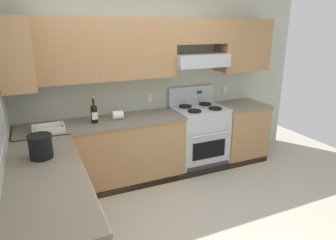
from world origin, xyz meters
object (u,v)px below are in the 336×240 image
at_px(bucket, 40,146).
at_px(bowl, 49,129).
at_px(stove, 199,137).
at_px(wine_bottle, 94,113).
at_px(paper_towel_roll, 117,115).

bearing_deg(bucket, bowl, 82.04).
distance_m(stove, wine_bottle, 1.64).
relative_size(wine_bottle, bowl, 0.95).
bearing_deg(paper_towel_roll, stove, -0.58).
bearing_deg(paper_towel_roll, bucket, -137.29).
xyz_separation_m(stove, wine_bottle, (-1.54, -0.02, 0.56)).
distance_m(stove, bucket, 2.43).
bearing_deg(bucket, wine_bottle, 52.50).
xyz_separation_m(stove, paper_towel_roll, (-1.23, 0.01, 0.49)).
xyz_separation_m(wine_bottle, bucket, (-0.66, -0.86, -0.01)).
bearing_deg(paper_towel_roll, wine_bottle, -174.43).
distance_m(stove, paper_towel_roll, 1.33).
bearing_deg(wine_bottle, bowl, -171.52).
relative_size(bowl, paper_towel_roll, 2.51).
height_order(stove, paper_towel_roll, stove).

